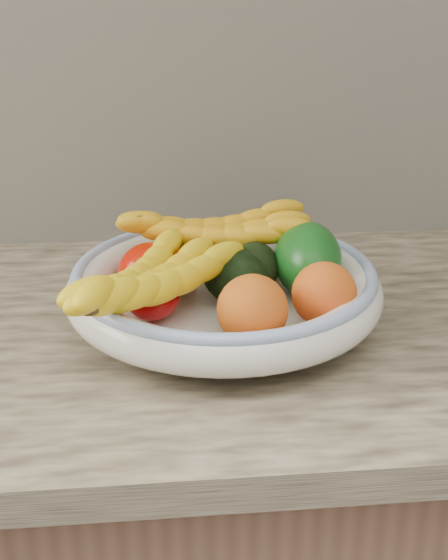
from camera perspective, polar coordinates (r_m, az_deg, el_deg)
fruit_bowl at (r=0.96m, az=0.00°, el=-0.63°), size 0.39×0.39×0.08m
clementine_back_left at (r=1.03m, az=-3.33°, el=1.29°), size 0.06×0.06×0.05m
clementine_back_right at (r=1.06m, az=0.83°, el=1.96°), size 0.06×0.06×0.04m
tomato_left at (r=0.98m, az=-5.42°, el=0.61°), size 0.11×0.11×0.07m
tomato_near_left at (r=0.92m, az=-5.29°, el=-1.10°), size 0.08×0.08×0.06m
avocado_center at (r=0.96m, az=0.80°, el=0.27°), size 0.11×0.12×0.07m
avocado_right at (r=0.98m, az=2.19°, el=0.87°), size 0.08×0.10×0.06m
green_mango at (r=0.99m, az=6.11°, el=1.55°), size 0.11×0.13×0.11m
peach_front at (r=0.87m, az=2.10°, el=-2.19°), size 0.10×0.10×0.08m
peach_right at (r=0.91m, az=7.34°, el=-1.03°), size 0.10×0.10×0.08m
banana_bunch_back at (r=1.02m, az=-0.75°, el=3.24°), size 0.27×0.11×0.08m
banana_bunch_front at (r=0.89m, az=-5.60°, el=-0.56°), size 0.26×0.31×0.08m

